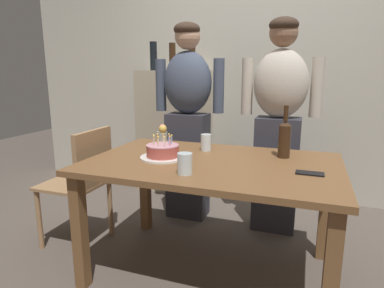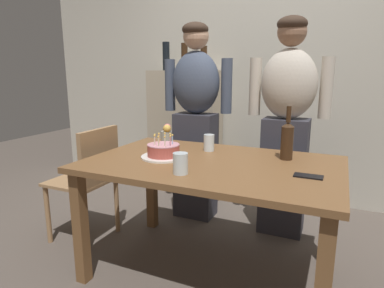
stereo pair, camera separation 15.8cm
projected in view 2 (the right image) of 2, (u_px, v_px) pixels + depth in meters
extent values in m
plane|color=#564C44|center=(210.00, 271.00, 2.15)|extent=(10.00, 10.00, 0.00)
cube|color=beige|center=(269.00, 69.00, 3.25)|extent=(5.20, 0.10, 2.60)
cube|color=brown|center=(212.00, 164.00, 1.99)|extent=(1.50, 0.96, 0.03)
cube|color=brown|center=(81.00, 228.00, 1.98)|extent=(0.07, 0.07, 0.70)
cube|color=brown|center=(323.00, 287.00, 1.43)|extent=(0.07, 0.07, 0.70)
cube|color=brown|center=(152.00, 186.00, 2.71)|extent=(0.07, 0.07, 0.70)
cube|color=brown|center=(330.00, 215.00, 2.16)|extent=(0.07, 0.07, 0.70)
cylinder|color=white|center=(164.00, 157.00, 2.08)|extent=(0.28, 0.28, 0.01)
cylinder|color=#B24C42|center=(163.00, 151.00, 2.07)|extent=(0.20, 0.20, 0.07)
cylinder|color=#D18E9E|center=(163.00, 145.00, 2.06)|extent=(0.20, 0.20, 0.01)
cylinder|color=#93B7DB|center=(170.00, 139.00, 2.09)|extent=(0.01, 0.01, 0.05)
sphere|color=#F9C64C|center=(170.00, 134.00, 2.09)|extent=(0.01, 0.01, 0.01)
cylinder|color=beige|center=(165.00, 138.00, 2.11)|extent=(0.01, 0.01, 0.05)
sphere|color=#F9C64C|center=(165.00, 133.00, 2.10)|extent=(0.01, 0.01, 0.01)
cylinder|color=#EAB266|center=(159.00, 139.00, 2.10)|extent=(0.01, 0.01, 0.05)
sphere|color=#F9C64C|center=(159.00, 134.00, 2.09)|extent=(0.01, 0.01, 0.01)
cylinder|color=pink|center=(155.00, 140.00, 2.07)|extent=(0.01, 0.01, 0.05)
sphere|color=#F9C64C|center=(155.00, 135.00, 2.06)|extent=(0.01, 0.01, 0.01)
cylinder|color=beige|center=(155.00, 141.00, 2.03)|extent=(0.01, 0.01, 0.05)
sphere|color=#F9C64C|center=(154.00, 136.00, 2.02)|extent=(0.01, 0.01, 0.01)
cylinder|color=beige|center=(158.00, 142.00, 2.00)|extent=(0.01, 0.01, 0.05)
sphere|color=#F9C64C|center=(158.00, 137.00, 2.00)|extent=(0.01, 0.01, 0.01)
cylinder|color=beige|center=(165.00, 142.00, 2.00)|extent=(0.01, 0.01, 0.05)
sphere|color=#F9C64C|center=(165.00, 137.00, 1.99)|extent=(0.01, 0.01, 0.01)
cylinder|color=pink|center=(170.00, 141.00, 2.02)|extent=(0.01, 0.01, 0.05)
sphere|color=#F9C64C|center=(170.00, 136.00, 2.01)|extent=(0.01, 0.01, 0.01)
cylinder|color=#93B7DB|center=(172.00, 140.00, 2.06)|extent=(0.01, 0.01, 0.05)
sphere|color=#F9C64C|center=(172.00, 135.00, 2.05)|extent=(0.01, 0.01, 0.01)
cylinder|color=silver|center=(180.00, 163.00, 1.74)|extent=(0.08, 0.08, 0.11)
cylinder|color=silver|center=(209.00, 143.00, 2.25)|extent=(0.07, 0.07, 0.11)
cylinder|color=#382314|center=(287.00, 143.00, 2.02)|extent=(0.08, 0.08, 0.20)
cone|color=#382314|center=(288.00, 125.00, 1.99)|extent=(0.08, 0.08, 0.03)
cylinder|color=#382314|center=(289.00, 114.00, 1.98)|extent=(0.03, 0.03, 0.10)
cube|color=black|center=(308.00, 176.00, 1.70)|extent=(0.14, 0.07, 0.01)
cylinder|color=#999E93|center=(166.00, 139.00, 2.38)|extent=(0.08, 0.08, 0.11)
sphere|color=gold|center=(167.00, 129.00, 2.35)|extent=(0.06, 0.06, 0.06)
sphere|color=#DB6670|center=(167.00, 127.00, 2.39)|extent=(0.05, 0.05, 0.05)
cube|color=#33333D|center=(196.00, 166.00, 2.91)|extent=(0.34, 0.23, 0.92)
ellipsoid|color=#424C60|center=(196.00, 83.00, 2.76)|extent=(0.41, 0.27, 0.52)
sphere|color=tan|center=(196.00, 36.00, 2.68)|extent=(0.21, 0.21, 0.21)
ellipsoid|color=#38281E|center=(195.00, 29.00, 2.65)|extent=(0.21, 0.21, 0.12)
cylinder|color=#424C60|center=(227.00, 86.00, 2.68)|extent=(0.09, 0.09, 0.44)
cylinder|color=#424C60|center=(170.00, 85.00, 2.89)|extent=(0.09, 0.09, 0.44)
cube|color=#33333D|center=(283.00, 177.00, 2.61)|extent=(0.34, 0.23, 0.92)
ellipsoid|color=beige|center=(289.00, 84.00, 2.45)|extent=(0.41, 0.27, 0.52)
sphere|color=#936B51|center=(292.00, 32.00, 2.37)|extent=(0.21, 0.21, 0.21)
ellipsoid|color=#38281E|center=(292.00, 24.00, 2.35)|extent=(0.21, 0.21, 0.12)
cylinder|color=beige|center=(326.00, 88.00, 2.38)|extent=(0.09, 0.09, 0.44)
cylinder|color=beige|center=(255.00, 87.00, 2.59)|extent=(0.09, 0.09, 0.44)
cube|color=#A37A51|center=(81.00, 181.00, 2.51)|extent=(0.42, 0.42, 0.02)
cube|color=#A37A51|center=(100.00, 156.00, 2.39)|extent=(0.04, 0.40, 0.40)
cylinder|color=#A37A51|center=(82.00, 198.00, 2.79)|extent=(0.04, 0.04, 0.45)
cylinder|color=#A37A51|center=(48.00, 214.00, 2.47)|extent=(0.04, 0.04, 0.45)
cylinder|color=#A37A51|center=(117.00, 205.00, 2.65)|extent=(0.04, 0.04, 0.45)
cylinder|color=#A37A51|center=(85.00, 223.00, 2.32)|extent=(0.04, 0.04, 0.45)
cube|color=tan|center=(185.00, 132.00, 3.52)|extent=(0.75, 0.30, 1.28)
cylinder|color=black|center=(166.00, 56.00, 3.44)|extent=(0.07, 0.07, 0.29)
cylinder|color=#382314|center=(184.00, 57.00, 3.36)|extent=(0.07, 0.07, 0.27)
cylinder|color=#382314|center=(204.00, 58.00, 3.28)|extent=(0.07, 0.07, 0.24)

